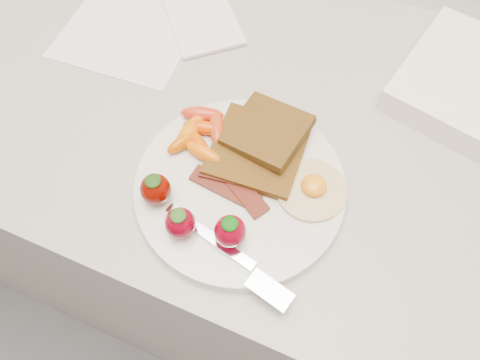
% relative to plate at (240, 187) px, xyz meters
% --- Properties ---
extents(counter, '(2.00, 0.60, 0.90)m').
position_rel_plate_xyz_m(counter, '(0.00, 0.13, -0.46)').
color(counter, gray).
rests_on(counter, ground).
extents(plate, '(0.27, 0.27, 0.02)m').
position_rel_plate_xyz_m(plate, '(0.00, 0.00, 0.00)').
color(plate, silver).
rests_on(plate, counter).
extents(toast_lower, '(0.12, 0.12, 0.01)m').
position_rel_plate_xyz_m(toast_lower, '(0.00, 0.05, 0.02)').
color(toast_lower, black).
rests_on(toast_lower, plate).
extents(toast_upper, '(0.11, 0.11, 0.02)m').
position_rel_plate_xyz_m(toast_upper, '(0.01, 0.08, 0.03)').
color(toast_upper, '#2F200B').
rests_on(toast_upper, toast_lower).
extents(fried_egg, '(0.11, 0.11, 0.02)m').
position_rel_plate_xyz_m(fried_egg, '(0.09, 0.03, 0.01)').
color(fried_egg, beige).
rests_on(fried_egg, plate).
extents(bacon_strips, '(0.11, 0.07, 0.01)m').
position_rel_plate_xyz_m(bacon_strips, '(-0.01, -0.01, 0.01)').
color(bacon_strips, black).
rests_on(bacon_strips, plate).
extents(baby_carrots, '(0.09, 0.10, 0.02)m').
position_rel_plate_xyz_m(baby_carrots, '(-0.08, 0.04, 0.02)').
color(baby_carrots, '#DD4100').
rests_on(baby_carrots, plate).
extents(strawberries, '(0.14, 0.07, 0.05)m').
position_rel_plate_xyz_m(strawberries, '(-0.04, -0.07, 0.03)').
color(strawberries, '#5A0600').
rests_on(strawberries, plate).
extents(fork, '(0.18, 0.07, 0.00)m').
position_rel_plate_xyz_m(fork, '(0.04, -0.10, 0.01)').
color(fork, white).
rests_on(fork, plate).
extents(paper_sheet, '(0.22, 0.28, 0.00)m').
position_rel_plate_xyz_m(paper_sheet, '(-0.28, 0.23, -0.01)').
color(paper_sheet, white).
rests_on(paper_sheet, counter).
extents(notepad, '(0.18, 0.18, 0.01)m').
position_rel_plate_xyz_m(notepad, '(-0.18, 0.26, -0.00)').
color(notepad, white).
rests_on(notepad, paper_sheet).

